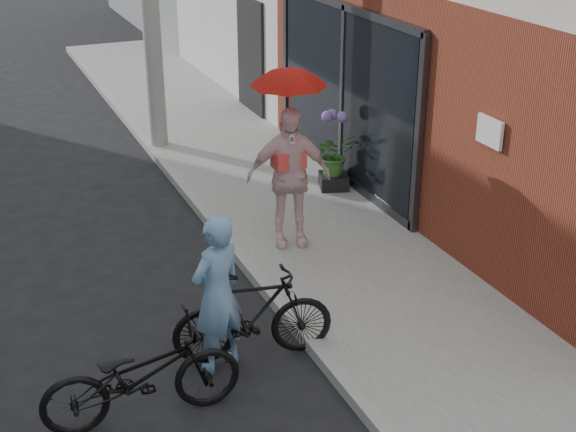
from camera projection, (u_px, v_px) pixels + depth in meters
ground at (212, 359)px, 7.73m from camera, size 80.00×80.00×0.00m
sidewalk at (320, 234)px, 10.13m from camera, size 2.20×24.00×0.12m
curb at (234, 250)px, 9.72m from camera, size 0.12×24.00×0.12m
officer at (217, 294)px, 7.31m from camera, size 0.67×0.57×1.56m
bike_left at (141, 375)px, 6.73m from camera, size 1.73×0.67×0.90m
bike_right at (253, 316)px, 7.56m from camera, size 1.59×0.72×0.92m
kimono_woman at (289, 177)px, 9.43m from camera, size 1.07×0.64×1.70m
parasol at (289, 76)px, 8.93m from camera, size 0.83×0.83×0.73m
planter at (334, 181)px, 11.33m from camera, size 0.49×0.49×0.20m
potted_plant at (334, 154)px, 11.16m from camera, size 0.54×0.47×0.60m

